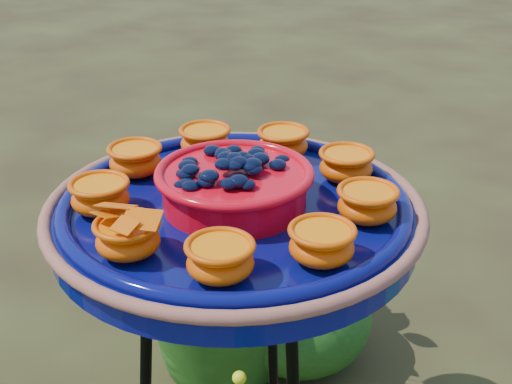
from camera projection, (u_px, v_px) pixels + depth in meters
feeder_dish at (235, 207)px, 0.94m from camera, size 0.62×0.62×0.11m
shrub_back_left at (234, 244)px, 1.99m from camera, size 0.95×0.91×0.82m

